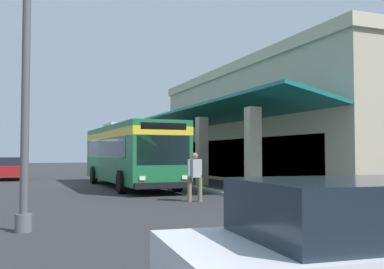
{
  "coord_description": "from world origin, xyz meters",
  "views": [
    {
      "loc": [
        25.56,
        -3.64,
        1.72
      ],
      "look_at": [
        6.97,
        3.58,
        2.58
      ],
      "focal_mm": 41.47,
      "sensor_mm": 36.0,
      "label": 1
    }
  ],
  "objects_px": {
    "potted_palm": "(170,168)",
    "lot_light_pole": "(26,55)",
    "pedestrian": "(195,174)",
    "transit_bus": "(129,151)",
    "parked_sedan_red": "(9,168)"
  },
  "relations": [
    {
      "from": "potted_palm",
      "to": "lot_light_pole",
      "type": "bearing_deg",
      "value": -27.4
    },
    {
      "from": "pedestrian",
      "to": "lot_light_pole",
      "type": "bearing_deg",
      "value": -52.99
    },
    {
      "from": "transit_bus",
      "to": "lot_light_pole",
      "type": "relative_size",
      "value": 1.55
    },
    {
      "from": "pedestrian",
      "to": "potted_palm",
      "type": "xyz_separation_m",
      "value": [
        -13.89,
        3.69,
        -0.25
      ]
    },
    {
      "from": "transit_bus",
      "to": "lot_light_pole",
      "type": "xyz_separation_m",
      "value": [
        12.11,
        -5.18,
        2.06
      ]
    },
    {
      "from": "parked_sedan_red",
      "to": "pedestrian",
      "type": "distance_m",
      "value": 18.15
    },
    {
      "from": "transit_bus",
      "to": "potted_palm",
      "type": "xyz_separation_m",
      "value": [
        -6.12,
        4.27,
        -1.11
      ]
    },
    {
      "from": "lot_light_pole",
      "to": "potted_palm",
      "type": "bearing_deg",
      "value": 152.6
    },
    {
      "from": "transit_bus",
      "to": "potted_palm",
      "type": "relative_size",
      "value": 4.55
    },
    {
      "from": "lot_light_pole",
      "to": "transit_bus",
      "type": "bearing_deg",
      "value": 156.84
    },
    {
      "from": "parked_sedan_red",
      "to": "pedestrian",
      "type": "bearing_deg",
      "value": 21.09
    },
    {
      "from": "pedestrian",
      "to": "transit_bus",
      "type": "bearing_deg",
      "value": -175.78
    },
    {
      "from": "transit_bus",
      "to": "pedestrian",
      "type": "height_order",
      "value": "transit_bus"
    },
    {
      "from": "parked_sedan_red",
      "to": "potted_palm",
      "type": "bearing_deg",
      "value": 73.42
    },
    {
      "from": "transit_bus",
      "to": "parked_sedan_red",
      "type": "xyz_separation_m",
      "value": [
        -9.16,
        -5.96,
        -1.1
      ]
    }
  ]
}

